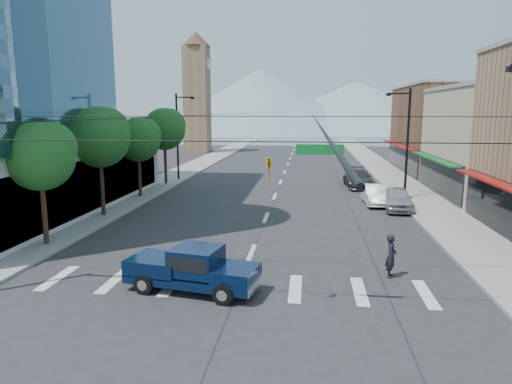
# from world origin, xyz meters

# --- Properties ---
(ground) EXTENTS (160.00, 160.00, 0.00)m
(ground) POSITION_xyz_m (0.00, 0.00, 0.00)
(ground) COLOR #28282B
(ground) RESTS_ON ground
(sidewalk_left) EXTENTS (4.00, 120.00, 0.15)m
(sidewalk_left) POSITION_xyz_m (-12.00, 40.00, 0.07)
(sidewalk_left) COLOR gray
(sidewalk_left) RESTS_ON ground
(sidewalk_right) EXTENTS (4.00, 120.00, 0.15)m
(sidewalk_right) POSITION_xyz_m (12.00, 40.00, 0.07)
(sidewalk_right) COLOR gray
(sidewalk_right) RESTS_ON ground
(shop_far) EXTENTS (12.00, 18.00, 10.00)m
(shop_far) POSITION_xyz_m (20.00, 40.00, 5.00)
(shop_far) COLOR brown
(shop_far) RESTS_ON ground
(clock_tower) EXTENTS (4.80, 4.80, 20.40)m
(clock_tower) POSITION_xyz_m (-16.50, 62.00, 10.64)
(clock_tower) COLOR #8C6B4C
(clock_tower) RESTS_ON ground
(mountain_left) EXTENTS (80.00, 80.00, 22.00)m
(mountain_left) POSITION_xyz_m (-15.00, 150.00, 11.00)
(mountain_left) COLOR gray
(mountain_left) RESTS_ON ground
(mountain_right) EXTENTS (90.00, 90.00, 18.00)m
(mountain_right) POSITION_xyz_m (20.00, 160.00, 9.00)
(mountain_right) COLOR gray
(mountain_right) RESTS_ON ground
(tree_near) EXTENTS (3.65, 3.64, 6.71)m
(tree_near) POSITION_xyz_m (-11.07, 6.10, 4.99)
(tree_near) COLOR black
(tree_near) RESTS_ON ground
(tree_midnear) EXTENTS (4.09, 4.09, 7.52)m
(tree_midnear) POSITION_xyz_m (-11.07, 13.10, 5.59)
(tree_midnear) COLOR black
(tree_midnear) RESTS_ON ground
(tree_midfar) EXTENTS (3.65, 3.64, 6.71)m
(tree_midfar) POSITION_xyz_m (-11.07, 20.10, 4.99)
(tree_midfar) COLOR black
(tree_midfar) RESTS_ON ground
(tree_far) EXTENTS (4.09, 4.09, 7.52)m
(tree_far) POSITION_xyz_m (-11.07, 27.10, 5.59)
(tree_far) COLOR black
(tree_far) RESTS_ON ground
(signal_rig) EXTENTS (21.80, 0.20, 9.00)m
(signal_rig) POSITION_xyz_m (0.19, -1.00, 4.64)
(signal_rig) COLOR black
(signal_rig) RESTS_ON ground
(lamp_pole_nw) EXTENTS (2.00, 0.25, 9.00)m
(lamp_pole_nw) POSITION_xyz_m (-10.67, 30.00, 4.94)
(lamp_pole_nw) COLOR black
(lamp_pole_nw) RESTS_ON ground
(lamp_pole_ne) EXTENTS (2.00, 0.25, 9.00)m
(lamp_pole_ne) POSITION_xyz_m (10.67, 22.00, 4.94)
(lamp_pole_ne) COLOR black
(lamp_pole_ne) RESTS_ON ground
(pickup_truck) EXTENTS (5.70, 2.92, 1.84)m
(pickup_truck) POSITION_xyz_m (-1.78, 0.83, 0.96)
(pickup_truck) COLOR #07183A
(pickup_truck) RESTS_ON ground
(pedestrian) EXTENTS (0.61, 0.79, 1.94)m
(pedestrian) POSITION_xyz_m (6.51, 3.33, 0.97)
(pedestrian) COLOR black
(pedestrian) RESTS_ON ground
(parked_car_near) EXTENTS (2.21, 4.99, 1.67)m
(parked_car_near) POSITION_xyz_m (9.40, 17.65, 0.83)
(parked_car_near) COLOR #A6A7AB
(parked_car_near) RESTS_ON ground
(parked_car_mid) EXTENTS (1.77, 4.68, 1.53)m
(parked_car_mid) POSITION_xyz_m (8.02, 19.50, 0.76)
(parked_car_mid) COLOR white
(parked_car_mid) RESTS_ON ground
(parked_car_far) EXTENTS (2.74, 6.03, 1.71)m
(parked_car_far) POSITION_xyz_m (7.60, 27.66, 0.86)
(parked_car_far) COLOR #333436
(parked_car_far) RESTS_ON ground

